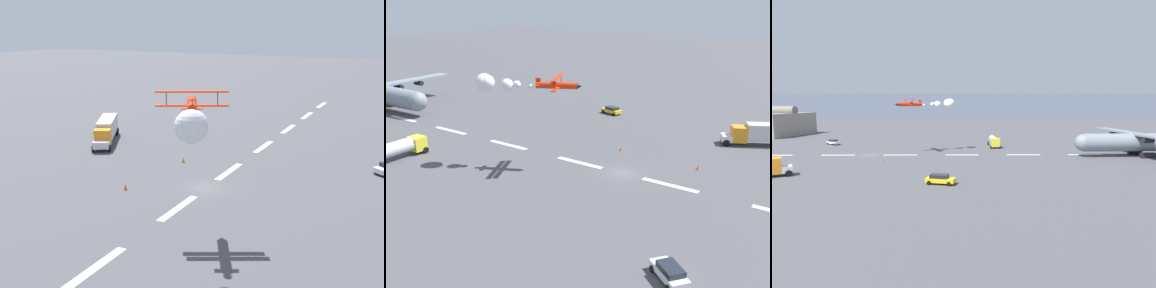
% 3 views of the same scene
% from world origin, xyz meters
% --- Properties ---
extents(ground_plane, '(440.00, 440.00, 0.00)m').
position_xyz_m(ground_plane, '(0.00, 0.00, 0.00)').
color(ground_plane, '#4C4C51').
rests_on(ground_plane, ground).
extents(runway_stripe_0, '(8.00, 0.90, 0.01)m').
position_xyz_m(runway_stripe_0, '(-66.13, 0.00, 0.01)').
color(runway_stripe_0, white).
rests_on(runway_stripe_0, ground).
extents(runway_stripe_1, '(8.00, 0.90, 0.01)m').
position_xyz_m(runway_stripe_1, '(-51.43, 0.00, 0.01)').
color(runway_stripe_1, white).
rests_on(runway_stripe_1, ground).
extents(runway_stripe_2, '(8.00, 0.90, 0.01)m').
position_xyz_m(runway_stripe_2, '(-36.74, 0.00, 0.01)').
color(runway_stripe_2, white).
rests_on(runway_stripe_2, ground).
extents(runway_stripe_3, '(8.00, 0.90, 0.01)m').
position_xyz_m(runway_stripe_3, '(-22.04, 0.00, 0.01)').
color(runway_stripe_3, white).
rests_on(runway_stripe_3, ground).
extents(runway_stripe_4, '(8.00, 0.90, 0.01)m').
position_xyz_m(runway_stripe_4, '(-7.35, 0.00, 0.01)').
color(runway_stripe_4, white).
rests_on(runway_stripe_4, ground).
extents(runway_stripe_5, '(8.00, 0.90, 0.01)m').
position_xyz_m(runway_stripe_5, '(7.35, 0.00, 0.01)').
color(runway_stripe_5, white).
rests_on(runway_stripe_5, ground).
extents(runway_stripe_6, '(8.00, 0.90, 0.01)m').
position_xyz_m(runway_stripe_6, '(22.04, 0.00, 0.01)').
color(runway_stripe_6, white).
rests_on(runway_stripe_6, ground).
extents(stunt_biplane_red, '(14.27, 9.44, 2.63)m').
position_xyz_m(stunt_biplane_red, '(16.68, 6.32, 12.07)').
color(stunt_biplane_red, red).
extents(semi_truck_orange, '(13.25, 9.10, 3.70)m').
position_xyz_m(semi_truck_orange, '(-13.62, -24.86, 2.11)').
color(semi_truck_orange, silver).
rests_on(semi_truck_orange, ground).
extents(traffic_cone_near, '(0.44, 0.44, 0.75)m').
position_xyz_m(traffic_cone_near, '(-8.36, -7.53, 0.38)').
color(traffic_cone_near, orange).
rests_on(traffic_cone_near, ground).
extents(traffic_cone_far, '(0.44, 0.44, 0.75)m').
position_xyz_m(traffic_cone_far, '(5.02, -8.47, 0.38)').
color(traffic_cone_far, orange).
rests_on(traffic_cone_far, ground).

